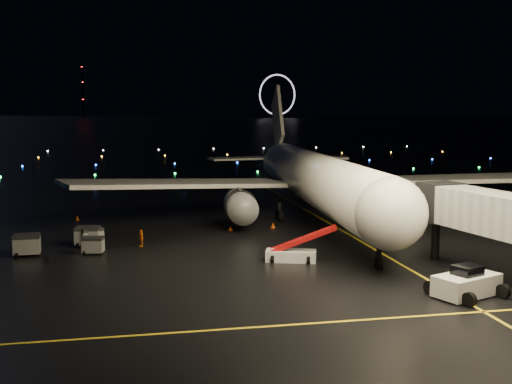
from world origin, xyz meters
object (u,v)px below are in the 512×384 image
airliner (311,149)px  pushback_tug (467,281)px  baggage_cart_1 (88,236)px  baggage_cart_2 (93,245)px  baggage_cart_4 (27,245)px  baggage_cart_0 (91,237)px  belt_loader (291,244)px  crew_c (141,238)px

airliner → pushback_tug: (1.61, -32.34, -6.87)m
baggage_cart_1 → baggage_cart_2: (0.66, -3.36, -0.16)m
pushback_tug → baggage_cart_4: size_ratio=2.05×
baggage_cart_2 → baggage_cart_1: bearing=112.0°
baggage_cart_0 → baggage_cart_4: size_ratio=0.90×
belt_loader → baggage_cart_1: size_ratio=2.83×
belt_loader → baggage_cart_4: size_ratio=2.76×
crew_c → baggage_cart_1: bearing=-112.6°
crew_c → baggage_cart_0: size_ratio=0.79×
baggage_cart_2 → airliner: bearing=41.8°
baggage_cart_1 → baggage_cart_2: 3.43m
belt_loader → crew_c: (-12.11, 8.25, -0.68)m
baggage_cart_0 → baggage_cart_1: baggage_cart_1 is taller
airliner → baggage_cart_2: size_ratio=31.57×
pushback_tug → baggage_cart_0: 33.60m
baggage_cart_0 → baggage_cart_4: (-5.23, -3.02, 0.09)m
airliner → baggage_cart_1: bearing=-152.7°
baggage_cart_1 → baggage_cart_4: 5.71m
pushback_tug → baggage_cart_4: 36.12m
baggage_cart_0 → baggage_cart_1: 0.34m
belt_loader → baggage_cart_0: bearing=168.1°
belt_loader → baggage_cart_0: (-16.64, 9.45, -0.63)m
baggage_cart_1 → baggage_cart_2: bearing=-71.4°
pushback_tug → baggage_cart_4: bearing=127.4°
airliner → baggage_cart_4: 33.24m
crew_c → pushback_tug: bearing=36.4°
airliner → belt_loader: bearing=-107.1°
crew_c → baggage_cart_2: (-4.20, -2.26, -0.04)m
baggage_cart_2 → baggage_cart_4: 5.59m
belt_loader → baggage_cart_1: 19.38m
belt_loader → baggage_cart_4: belt_loader is taller
pushback_tug → crew_c: pushback_tug is taller
baggage_cart_2 → pushback_tug: bearing=-24.5°
airliner → baggage_cart_1: size_ratio=26.01×
belt_loader → baggage_cart_2: belt_loader is taller
baggage_cart_4 → baggage_cart_2: bearing=-7.8°
crew_c → baggage_cart_2: 4.76m
baggage_cart_0 → baggage_cart_4: baggage_cart_4 is taller
airliner → baggage_cart_0: size_ratio=28.05×
airliner → baggage_cart_1: (-24.50, -10.89, -7.03)m
baggage_cart_1 → baggage_cart_4: baggage_cart_4 is taller
crew_c → baggage_cart_2: bearing=-71.6°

